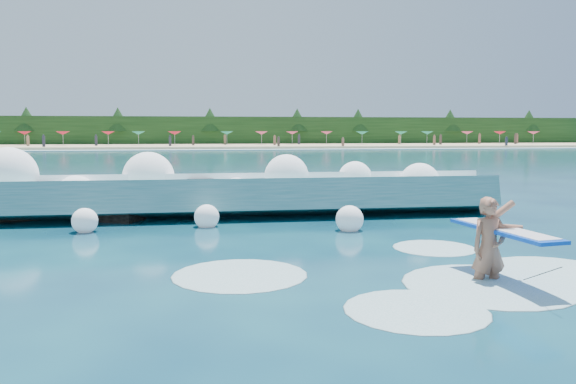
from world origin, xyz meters
The scene contains 11 objects.
ground centered at (0.00, 0.00, 0.00)m, with size 200.00×200.00×0.00m, color #082742.
beach centered at (0.00, 78.00, 0.20)m, with size 140.00×20.00×0.40m, color tan.
wet_band centered at (0.00, 67.00, 0.04)m, with size 140.00×5.00×0.08m, color silver.
treeline centered at (0.00, 88.00, 2.50)m, with size 140.00×4.00×5.00m, color black.
breaking_wave centered at (-0.61, 6.88, 0.55)m, with size 18.12×2.82×1.56m.
rock_cluster centered at (-3.27, 7.29, 0.41)m, with size 8.13×3.23×1.29m.
surfer_with_board centered at (4.41, -1.48, 0.64)m, with size 1.03×2.92×1.74m.
wave_spray centered at (-1.45, 6.81, 1.01)m, with size 15.45×4.96×2.15m.
surf_foam centered at (3.84, -1.18, 0.00)m, with size 9.31×5.93×0.14m.
beach_umbrellas centered at (-0.15, 80.25, 2.25)m, with size 113.48×6.44×0.50m.
beachgoers centered at (-0.60, 75.02, 1.11)m, with size 97.79×13.12×1.93m.
Camera 1 is at (-0.36, -10.04, 2.52)m, focal length 35.00 mm.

